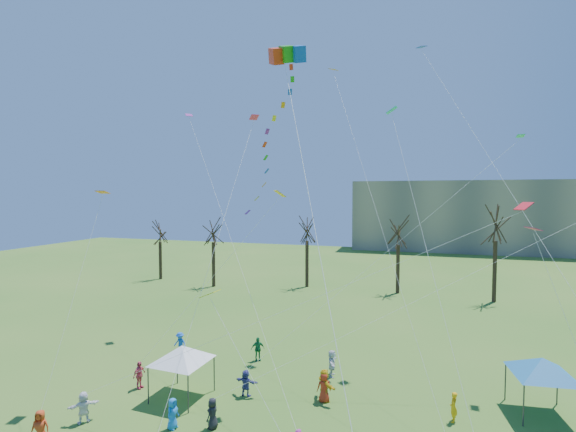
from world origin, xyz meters
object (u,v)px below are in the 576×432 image
(distant_building, at_px, (498,216))
(big_box_kite, at_px, (277,141))
(canopy_tent_white, at_px, (182,353))
(canopy_tent_blue, at_px, (542,366))

(distant_building, bearing_deg, big_box_kite, -108.27)
(big_box_kite, distance_m, canopy_tent_white, 13.53)
(big_box_kite, bearing_deg, canopy_tent_white, 178.72)
(distant_building, relative_size, big_box_kite, 2.89)
(canopy_tent_white, bearing_deg, big_box_kite, -1.28)
(distant_building, distance_m, big_box_kite, 78.68)
(distant_building, height_order, big_box_kite, big_box_kite)
(big_box_kite, height_order, canopy_tent_white, big_box_kite)
(distant_building, distance_m, canopy_tent_blue, 71.16)
(distant_building, relative_size, canopy_tent_blue, 14.30)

